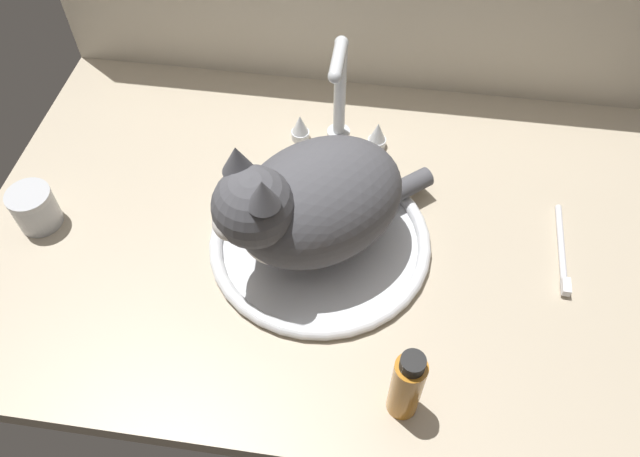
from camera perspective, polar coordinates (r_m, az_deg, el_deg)
countertop at (r=98.49cm, az=0.72°, el=-0.50°), size 110.15×72.07×3.00cm
backsplash_wall at (r=113.89cm, az=3.51°, el=20.23°), size 110.15×2.40×39.17cm
sink_basin at (r=94.70cm, az=0.00°, el=-1.16°), size 34.06×34.06×2.00cm
faucet at (r=103.91cm, az=1.76°, el=11.06°), size 16.78×10.99×21.79cm
cat at (r=86.05cm, az=-1.13°, el=2.30°), size 32.40×30.72×21.65cm
metal_jar at (r=105.25cm, az=-24.92°, el=1.72°), size 6.83×6.83×6.73cm
amber_bottle at (r=77.71cm, az=8.04°, el=-14.21°), size 3.99×3.99×13.29cm
toothbrush at (r=100.90cm, az=21.51°, el=-1.94°), size 1.63×17.19×1.70cm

